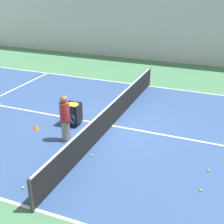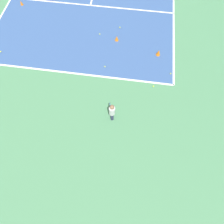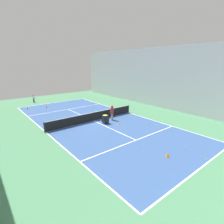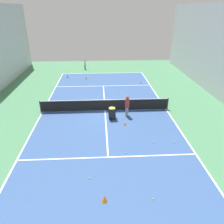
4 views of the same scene
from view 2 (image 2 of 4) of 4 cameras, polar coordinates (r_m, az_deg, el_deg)
name	(u,v)px [view 2 (image 2 of 4)]	position (r m, az deg, el deg)	size (l,w,h in m)	color
line_baseline_near	(71,73)	(9.56, -13.13, 12.30)	(10.58, 0.10, 0.00)	white
line_service_near	(90,5)	(13.18, -7.08, 31.29)	(10.58, 0.10, 0.00)	white
player_near_baseline	(112,112)	(7.42, -0.02, 0.16)	(0.33, 0.59, 1.30)	#2D3351
training_cone_1	(21,3)	(14.30, -27.52, 29.06)	(0.17, 0.17, 0.26)	orange
training_cone_2	(158,53)	(10.27, 14.94, 18.24)	(0.23, 0.23, 0.34)	orange
training_cone_4	(117,38)	(10.72, 1.55, 22.95)	(0.21, 0.21, 0.30)	orange
tennis_ball_4	(153,86)	(9.07, 13.36, 8.17)	(0.07, 0.07, 0.07)	yellow
tennis_ball_6	(1,52)	(11.90, -32.60, 16.29)	(0.07, 0.07, 0.07)	yellow
tennis_ball_7	(120,27)	(11.52, 2.59, 25.88)	(0.07, 0.07, 0.07)	yellow
tennis_ball_15	(100,34)	(11.14, -4.01, 24.05)	(0.07, 0.07, 0.07)	yellow
tennis_ball_17	(105,67)	(9.54, -2.35, 14.60)	(0.07, 0.07, 0.07)	yellow
tennis_ball_18	(171,74)	(9.75, 18.59, 11.80)	(0.07, 0.07, 0.07)	yellow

